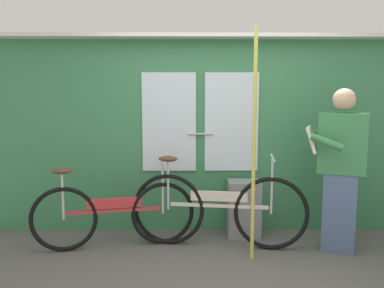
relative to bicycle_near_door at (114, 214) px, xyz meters
The scene contains 7 objects.
ground_plane 1.42m from the bicycle_near_door, 36.63° to the right, with size 6.46×4.33×0.04m, color #56544F.
train_door_wall 1.46m from the bicycle_near_door, 26.53° to the left, with size 5.46×0.28×2.20m.
bicycle_near_door is the anchor object (origin of this frame).
bicycle_leaning_behind 1.06m from the bicycle_near_door, ahead, with size 1.78×0.46×0.96m.
passenger_reading_newspaper 2.30m from the bicycle_near_door, ahead, with size 0.62×0.55×1.62m.
trash_bin_by_wall 1.41m from the bicycle_near_door, 13.58° to the left, with size 0.35×0.28×0.62m, color gray.
handrail_pole 1.57m from the bicycle_near_door, 11.67° to the right, with size 0.04×0.04×2.16m, color #C6C14C.
Camera 1 is at (-0.34, -2.97, 1.54)m, focal length 35.85 mm.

